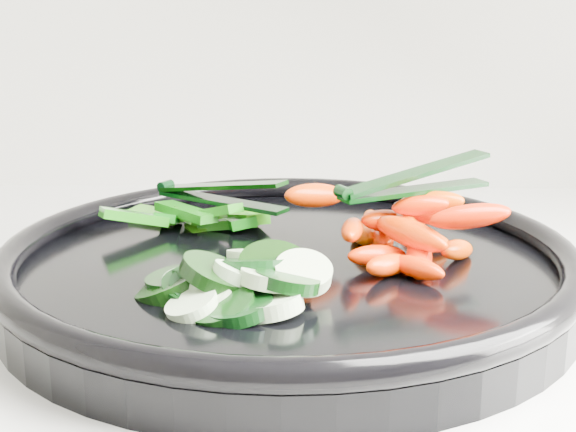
{
  "coord_description": "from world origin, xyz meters",
  "views": [
    {
      "loc": [
        -0.25,
        1.19,
        1.12
      ],
      "look_at": [
        -0.26,
        1.69,
        0.99
      ],
      "focal_mm": 50.0,
      "sensor_mm": 36.0,
      "label": 1
    }
  ],
  "objects": [
    {
      "name": "veggie_tray",
      "position": [
        -0.26,
        1.69,
        0.95
      ],
      "size": [
        0.42,
        0.42,
        0.04
      ],
      "color": "black",
      "rests_on": "counter"
    },
    {
      "name": "cucumber_pile",
      "position": [
        -0.3,
        1.62,
        0.96
      ],
      "size": [
        0.13,
        0.11,
        0.04
      ],
      "color": "black",
      "rests_on": "veggie_tray"
    },
    {
      "name": "carrot_pile",
      "position": [
        -0.19,
        1.7,
        0.97
      ],
      "size": [
        0.15,
        0.15,
        0.05
      ],
      "color": "#FA1B00",
      "rests_on": "veggie_tray"
    },
    {
      "name": "pepper_pile",
      "position": [
        -0.33,
        1.76,
        0.96
      ],
      "size": [
        0.12,
        0.09,
        0.04
      ],
      "color": "#0B690A",
      "rests_on": "veggie_tray"
    },
    {
      "name": "tong_carrot",
      "position": [
        -0.18,
        1.7,
        1.0
      ],
      "size": [
        0.11,
        0.07,
        0.02
      ],
      "color": "black",
      "rests_on": "carrot_pile"
    },
    {
      "name": "tong_pepper",
      "position": [
        -0.32,
        1.77,
        0.98
      ],
      "size": [
        0.1,
        0.07,
        0.02
      ],
      "color": "black",
      "rests_on": "pepper_pile"
    }
  ]
}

